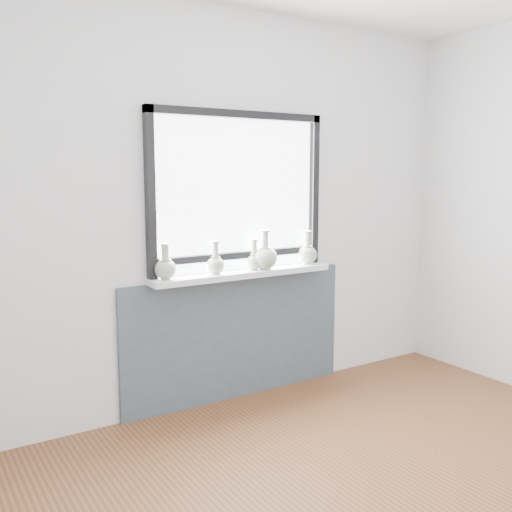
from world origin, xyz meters
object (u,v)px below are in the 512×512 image
windowsill (243,274)px  vase_e (307,253)px  vase_a (166,267)px  vase_d (265,256)px  vase_c (254,260)px  vase_b (215,263)px

windowsill → vase_e: vase_e is taller
vase_a → vase_d: (0.72, -0.02, 0.01)m
windowsill → vase_c: size_ratio=6.36×
vase_a → windowsill: bearing=0.6°
vase_b → vase_c: bearing=0.2°
vase_b → vase_c: vase_b is taller
vase_a → vase_c: bearing=0.4°
vase_c → vase_d: size_ratio=0.78×
windowsill → vase_e: (0.54, 0.01, 0.10)m
vase_e → vase_c: bearing=-178.7°
vase_b → vase_d: (0.37, -0.02, 0.02)m
vase_d → vase_b: bearing=176.5°
windowsill → vase_a: 0.57m
windowsill → vase_e: 0.55m
vase_d → vase_a: bearing=178.5°
windowsill → vase_d: 0.19m
vase_b → vase_c: (0.30, 0.00, -0.00)m
vase_a → vase_b: bearing=0.5°
vase_a → vase_e: (1.10, 0.02, 0.00)m
vase_a → vase_c: vase_a is taller
windowsill → vase_c: vase_c is taller
vase_b → vase_e: size_ratio=0.90×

